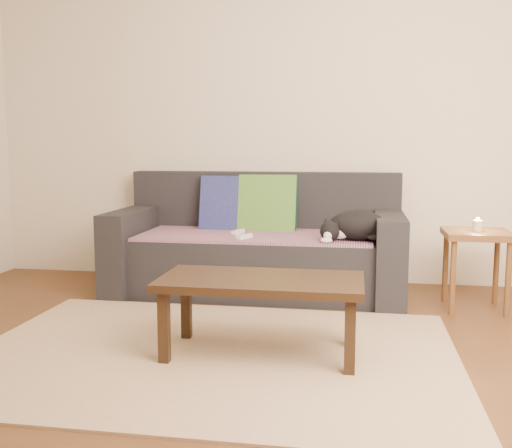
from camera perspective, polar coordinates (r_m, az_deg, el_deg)
name	(u,v)px	position (r m, az deg, el deg)	size (l,w,h in m)	color
ground	(205,366)	(3.04, -4.85, -13.29)	(4.50, 4.50, 0.00)	brown
back_wall	(267,117)	(4.81, 1.02, 10.15)	(4.50, 0.04, 2.60)	beige
sofa	(258,250)	(4.45, 0.17, -2.45)	(2.10, 0.94, 0.87)	#232328
throw_blanket	(256,235)	(4.34, -0.03, -1.08)	(1.66, 0.74, 0.02)	#4F2D54
cushion_navy	(228,204)	(4.62, -2.71, 1.93)	(0.42, 0.10, 0.42)	#191250
cushion_green	(268,204)	(4.56, 1.11, 1.87)	(0.44, 0.11, 0.44)	#0C5037
cat	(356,226)	(4.09, 9.46, -0.18)	(0.48, 0.35, 0.20)	black
wii_remote_a	(238,232)	(4.34, -1.72, -0.74)	(0.15, 0.04, 0.03)	white
wii_remote_b	(244,236)	(4.12, -1.11, -1.18)	(0.15, 0.04, 0.03)	white
side_table	(477,245)	(4.18, 20.27, -1.88)	(0.42, 0.42, 0.52)	brown
candle	(478,225)	(4.16, 20.35, -0.13)	(0.06, 0.06, 0.09)	beige
rug	(213,354)	(3.17, -4.16, -12.25)	(2.50, 1.80, 0.01)	tan
coffee_table	(261,288)	(3.05, 0.49, -6.10)	(1.03, 0.51, 0.41)	black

